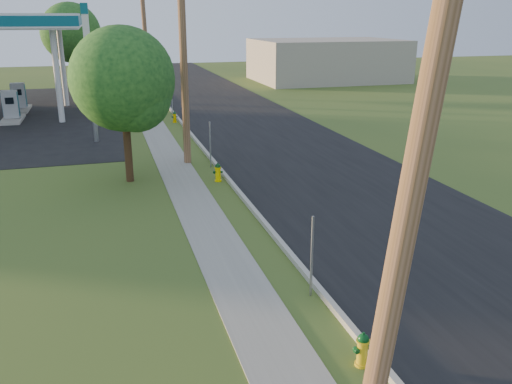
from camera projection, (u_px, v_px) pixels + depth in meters
road at (362, 201)px, 19.20m from camera, size 8.00×120.00×0.02m
curb at (254, 210)px, 18.13m from camera, size 0.15×120.00×0.15m
sidewalk at (202, 217)px, 17.69m from camera, size 1.50×120.00×0.03m
utility_pole_near at (419, 150)px, 6.32m from camera, size 1.40×0.32×9.48m
utility_pole_mid at (183, 49)px, 22.71m from camera, size 1.40×0.32×9.80m
utility_pole_far at (145, 37)px, 39.20m from camera, size 1.40×0.32×9.50m
sign_post_near at (312, 257)px, 12.48m from camera, size 0.05×0.04×2.00m
sign_post_mid at (210, 145)px, 23.26m from camera, size 0.05×0.04×2.00m
sign_post_far at (172, 103)px, 34.40m from camera, size 0.05×0.04×2.00m
fuel_pump_ne at (11, 110)px, 33.57m from camera, size 1.20×3.20×1.90m
fuel_pump_se at (19, 100)px, 37.22m from camera, size 1.20×3.20×1.90m
price_pylon at (87, 34)px, 26.57m from camera, size 0.34×2.04×6.85m
distant_building at (327, 60)px, 54.09m from camera, size 14.00×10.00×4.00m
tree_verge at (126, 83)px, 20.36m from camera, size 3.95×3.95×5.99m
tree_lot at (72, 35)px, 44.51m from camera, size 4.85×4.85×7.35m
hydrant_near at (363, 350)px, 10.13m from camera, size 0.36×0.32×0.71m
hydrant_mid at (218, 172)px, 21.46m from camera, size 0.39×0.35×0.76m
hydrant_far at (175, 117)px, 33.25m from camera, size 0.36×0.32×0.69m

